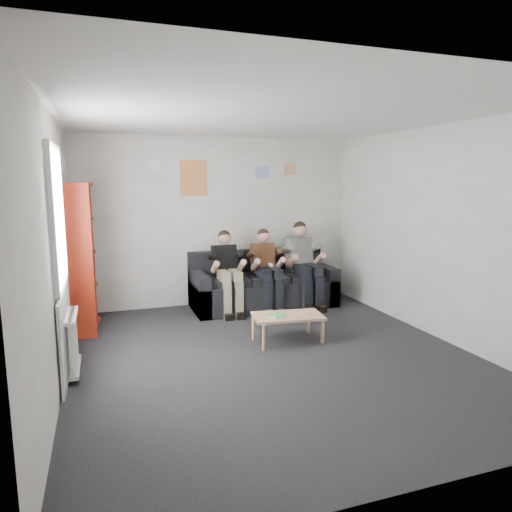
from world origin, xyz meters
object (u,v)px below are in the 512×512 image
Objects in this scene: person_middle at (267,269)px; person_left at (228,272)px; sofa at (263,287)px; coffee_table at (288,318)px; bookshelf at (82,258)px; person_right at (304,265)px.

person_left is at bearing -174.44° from person_middle.
person_left is at bearing -162.58° from sofa.
coffee_table is at bearing -98.87° from sofa.
person_middle is at bearing -90.00° from sofa.
bookshelf reaches higher than person_left.
bookshelf is 2.29× the size of coffee_table.
coffee_table is 0.68× the size of person_middle.
person_right is (1.27, -0.01, 0.04)m from person_left.
coffee_table is at bearing -127.26° from person_right.
person_middle is (2.68, 0.14, -0.35)m from bookshelf.
person_left reaches higher than sofa.
person_middle is 0.64m from person_right.
sofa is 1.71m from coffee_table.
person_left is (2.05, 0.14, -0.35)m from bookshelf.
person_middle is (0.00, -0.20, 0.33)m from sofa.
person_left is 0.64m from person_middle.
coffee_table is 1.77m from person_right.
sofa is 0.38m from person_middle.
person_right is at bearing -2.18° from person_left.
coffee_table is at bearing -23.62° from bookshelf.
person_middle is at bearing 8.45° from bookshelf.
person_left is (-0.37, 1.49, 0.34)m from coffee_table.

